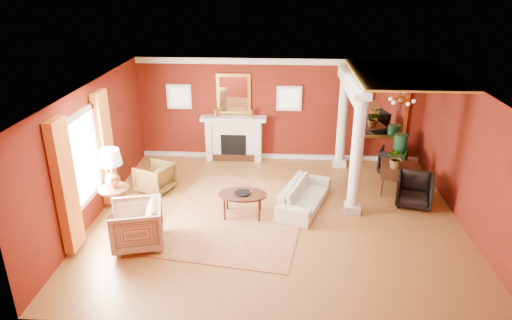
# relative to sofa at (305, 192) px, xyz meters

# --- Properties ---
(ground) EXTENTS (8.00, 8.00, 0.00)m
(ground) POSITION_rel_sofa_xyz_m (-0.63, -0.50, -0.38)
(ground) COLOR brown
(ground) RESTS_ON ground
(room_shell) EXTENTS (8.04, 7.04, 2.92)m
(room_shell) POSITION_rel_sofa_xyz_m (-0.63, -0.50, 1.63)
(room_shell) COLOR #62150D
(room_shell) RESTS_ON ground
(fireplace) EXTENTS (1.85, 0.42, 1.29)m
(fireplace) POSITION_rel_sofa_xyz_m (-1.93, 2.81, 0.26)
(fireplace) COLOR silver
(fireplace) RESTS_ON ground
(overmantel_mirror) EXTENTS (0.95, 0.07, 1.15)m
(overmantel_mirror) POSITION_rel_sofa_xyz_m (-1.93, 2.95, 1.52)
(overmantel_mirror) COLOR gold
(overmantel_mirror) RESTS_ON fireplace
(flank_window_left) EXTENTS (0.70, 0.07, 0.70)m
(flank_window_left) POSITION_rel_sofa_xyz_m (-3.48, 2.96, 1.42)
(flank_window_left) COLOR silver
(flank_window_left) RESTS_ON room_shell
(flank_window_right) EXTENTS (0.70, 0.07, 0.70)m
(flank_window_right) POSITION_rel_sofa_xyz_m (-0.38, 2.96, 1.42)
(flank_window_right) COLOR silver
(flank_window_right) RESTS_ON room_shell
(left_window) EXTENTS (0.21, 2.55, 2.60)m
(left_window) POSITION_rel_sofa_xyz_m (-4.52, -1.10, 1.04)
(left_window) COLOR white
(left_window) RESTS_ON room_shell
(column_front) EXTENTS (0.36, 0.36, 2.80)m
(column_front) POSITION_rel_sofa_xyz_m (1.07, -0.20, 1.04)
(column_front) COLOR silver
(column_front) RESTS_ON ground
(column_back) EXTENTS (0.36, 0.36, 2.80)m
(column_back) POSITION_rel_sofa_xyz_m (1.07, 2.50, 1.04)
(column_back) COLOR silver
(column_back) RESTS_ON ground
(header_beam) EXTENTS (0.30, 3.20, 0.32)m
(header_beam) POSITION_rel_sofa_xyz_m (1.07, 1.40, 2.24)
(header_beam) COLOR silver
(header_beam) RESTS_ON column_front
(amber_ceiling) EXTENTS (2.30, 3.40, 0.04)m
(amber_ceiling) POSITION_rel_sofa_xyz_m (2.22, 1.25, 2.49)
(amber_ceiling) COLOR gold
(amber_ceiling) RESTS_ON room_shell
(dining_mirror) EXTENTS (1.30, 0.07, 1.70)m
(dining_mirror) POSITION_rel_sofa_xyz_m (2.27, 2.95, 1.17)
(dining_mirror) COLOR gold
(dining_mirror) RESTS_ON room_shell
(chandelier) EXTENTS (0.60, 0.62, 0.75)m
(chandelier) POSITION_rel_sofa_xyz_m (2.27, 1.30, 1.86)
(chandelier) COLOR #B87E39
(chandelier) RESTS_ON room_shell
(crown_trim) EXTENTS (8.00, 0.08, 0.16)m
(crown_trim) POSITION_rel_sofa_xyz_m (-0.63, 2.96, 2.44)
(crown_trim) COLOR silver
(crown_trim) RESTS_ON room_shell
(base_trim) EXTENTS (8.00, 0.08, 0.12)m
(base_trim) POSITION_rel_sofa_xyz_m (-0.63, 2.96, -0.32)
(base_trim) COLOR silver
(base_trim) RESTS_ON ground
(rug) EXTENTS (3.46, 4.28, 0.02)m
(rug) POSITION_rel_sofa_xyz_m (-1.53, -0.49, -0.38)
(rug) COLOR maroon
(rug) RESTS_ON ground
(sofa) EXTENTS (1.17, 2.04, 0.77)m
(sofa) POSITION_rel_sofa_xyz_m (0.00, 0.00, 0.00)
(sofa) COLOR beige
(sofa) RESTS_ON ground
(armchair_leopard) EXTENTS (0.96, 0.98, 0.79)m
(armchair_leopard) POSITION_rel_sofa_xyz_m (-3.66, 0.62, 0.01)
(armchair_leopard) COLOR black
(armchair_leopard) RESTS_ON ground
(armchair_stripe) EXTENTS (1.12, 1.16, 0.99)m
(armchair_stripe) POSITION_rel_sofa_xyz_m (-3.35, -1.82, 0.11)
(armchair_stripe) COLOR tan
(armchair_stripe) RESTS_ON ground
(coffee_table) EXTENTS (1.08, 1.08, 0.54)m
(coffee_table) POSITION_rel_sofa_xyz_m (-1.38, -0.50, 0.11)
(coffee_table) COLOR black
(coffee_table) RESTS_ON ground
(coffee_book) EXTENTS (0.16, 0.03, 0.21)m
(coffee_book) POSITION_rel_sofa_xyz_m (-1.36, -0.46, 0.27)
(coffee_book) COLOR black
(coffee_book) RESTS_ON coffee_table
(side_table) EXTENTS (0.66, 0.66, 1.65)m
(side_table) POSITION_rel_sofa_xyz_m (-4.13, -0.83, 0.74)
(side_table) COLOR black
(side_table) RESTS_ON ground
(dining_table) EXTENTS (0.78, 1.49, 0.79)m
(dining_table) POSITION_rel_sofa_xyz_m (2.37, 1.21, 0.01)
(dining_table) COLOR black
(dining_table) RESTS_ON ground
(dining_chair_near) EXTENTS (0.95, 0.92, 0.81)m
(dining_chair_near) POSITION_rel_sofa_xyz_m (2.55, 0.26, 0.02)
(dining_chair_near) COLOR black
(dining_chair_near) RESTS_ON ground
(dining_chair_far) EXTENTS (0.88, 0.86, 0.71)m
(dining_chair_far) POSITION_rel_sofa_xyz_m (2.46, 2.19, -0.03)
(dining_chair_far) COLOR black
(dining_chair_far) RESTS_ON ground
(green_urn) EXTENTS (0.41, 0.41, 0.98)m
(green_urn) POSITION_rel_sofa_xyz_m (2.70, 2.50, -0.00)
(green_urn) COLOR #133D21
(green_urn) RESTS_ON ground
(potted_plant) EXTENTS (0.57, 0.62, 0.42)m
(potted_plant) POSITION_rel_sofa_xyz_m (2.33, 1.26, 0.62)
(potted_plant) COLOR #26591E
(potted_plant) RESTS_ON dining_table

